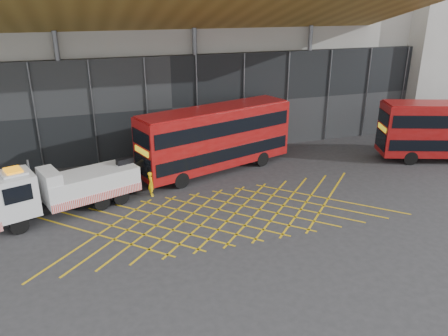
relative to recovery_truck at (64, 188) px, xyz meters
name	(u,v)px	position (x,y,z in m)	size (l,w,h in m)	color
ground_plane	(183,221)	(6.39, -3.39, -1.59)	(120.00, 120.00, 0.00)	#2D2D30
road_markings	(223,215)	(8.79, -3.39, -1.59)	(21.56, 7.16, 0.01)	gold
construction_building	(152,36)	(8.31, 15.01, 7.38)	(55.00, 23.97, 18.00)	#979892
east_building	(443,20)	(38.39, 12.61, 8.41)	(15.00, 12.00, 20.00)	gray
recovery_truck	(64,188)	(0.00, 0.00, 0.00)	(9.77, 4.92, 3.45)	black
bus_towed	(216,136)	(10.63, 3.65, 1.09)	(12.11, 6.13, 4.83)	maroon
worker	(151,184)	(5.29, 0.77, -0.76)	(0.61, 0.40, 1.67)	yellow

